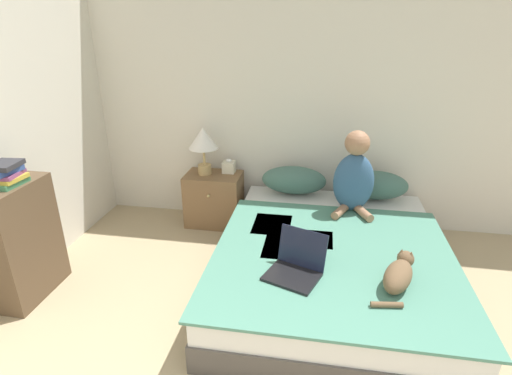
# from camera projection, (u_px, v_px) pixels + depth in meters

# --- Properties ---
(wall_back) EXTENTS (5.71, 0.05, 2.55)m
(wall_back) POSITION_uv_depth(u_px,v_px,m) (336.00, 98.00, 3.71)
(wall_back) COLOR beige
(wall_back) RESTS_ON ground_plane
(bed) EXTENTS (1.72, 2.09, 0.38)m
(bed) POSITION_uv_depth(u_px,v_px,m) (331.00, 263.00, 3.10)
(bed) COLOR #4C4742
(bed) RESTS_ON ground_plane
(pillow_near) EXTENTS (0.62, 0.29, 0.27)m
(pillow_near) POSITION_uv_depth(u_px,v_px,m) (294.00, 180.00, 3.84)
(pillow_near) COLOR #42665B
(pillow_near) RESTS_ON bed
(pillow_far) EXTENTS (0.62, 0.29, 0.27)m
(pillow_far) POSITION_uv_depth(u_px,v_px,m) (374.00, 185.00, 3.72)
(pillow_far) COLOR #42665B
(pillow_far) RESTS_ON bed
(person_sitting) EXTENTS (0.36, 0.35, 0.72)m
(person_sitting) POSITION_uv_depth(u_px,v_px,m) (354.00, 176.00, 3.42)
(person_sitting) COLOR #33567A
(person_sitting) RESTS_ON bed
(cat_tabby) EXTENTS (0.32, 0.47, 0.17)m
(cat_tabby) POSITION_uv_depth(u_px,v_px,m) (399.00, 274.00, 2.49)
(cat_tabby) COLOR brown
(cat_tabby) RESTS_ON bed
(laptop_open) EXTENTS (0.42, 0.42, 0.27)m
(laptop_open) POSITION_uv_depth(u_px,v_px,m) (296.00, 266.00, 2.62)
(laptop_open) COLOR black
(laptop_open) RESTS_ON bed
(nightstand) EXTENTS (0.55, 0.39, 0.53)m
(nightstand) POSITION_uv_depth(u_px,v_px,m) (214.00, 199.00, 4.04)
(nightstand) COLOR brown
(nightstand) RESTS_ON ground_plane
(table_lamp) EXTENTS (0.29, 0.29, 0.47)m
(table_lamp) POSITION_uv_depth(u_px,v_px,m) (203.00, 141.00, 3.83)
(table_lamp) COLOR tan
(table_lamp) RESTS_ON nightstand
(tissue_box) EXTENTS (0.12, 0.12, 0.14)m
(tissue_box) POSITION_uv_depth(u_px,v_px,m) (229.00, 167.00, 3.98)
(tissue_box) COLOR beige
(tissue_box) RESTS_ON nightstand
(bookshelf) EXTENTS (0.24, 0.56, 0.89)m
(bookshelf) POSITION_uv_depth(u_px,v_px,m) (23.00, 242.00, 2.90)
(bookshelf) COLOR brown
(bookshelf) RESTS_ON ground_plane
(book_stack_top) EXTENTS (0.21, 0.23, 0.16)m
(book_stack_top) POSITION_uv_depth(u_px,v_px,m) (6.00, 174.00, 2.71)
(book_stack_top) COLOR #3D7A51
(book_stack_top) RESTS_ON bookshelf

